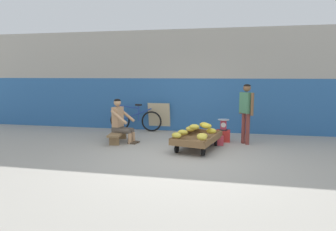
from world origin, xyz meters
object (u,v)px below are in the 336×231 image
vendor_seated (121,121)px  customer_adult (246,107)px  plastic_crate (223,136)px  low_bench (118,134)px  weighing_scale (223,125)px  sign_board (159,117)px  bicycle_near_left (135,120)px  shopping_bag (220,141)px  banana_cart (197,139)px

vendor_seated → customer_adult: (3.20, 0.44, 0.38)m
vendor_seated → plastic_crate: bearing=13.2°
low_bench → weighing_scale: 2.80m
vendor_seated → sign_board: size_ratio=1.29×
bicycle_near_left → customer_adult: size_ratio=1.09×
bicycle_near_left → customer_adult: customer_adult is taller
low_bench → weighing_scale: size_ratio=3.75×
low_bench → bicycle_near_left: 1.54m
customer_adult → shopping_bag: 1.08m
vendor_seated → sign_board: (0.61, 1.78, -0.13)m
low_bench → sign_board: 1.92m
plastic_crate → weighing_scale: bearing=-90.0°
sign_board → shopping_bag: 2.56m
bicycle_near_left → customer_adult: bearing=-18.6°
shopping_bag → customer_adult: bearing=24.2°
plastic_crate → bicycle_near_left: bicycle_near_left is taller
weighing_scale → sign_board: sign_board is taller
shopping_bag → low_bench: bearing=-176.9°
vendor_seated → weighing_scale: bearing=13.2°
vendor_seated → weighing_scale: 2.71m
banana_cart → weighing_scale: 1.16m
low_bench → sign_board: bearing=68.4°
sign_board → shopping_bag: (1.95, -1.63, -0.32)m
weighing_scale → sign_board: size_ratio=0.34×
banana_cart → bicycle_near_left: 2.87m
vendor_seated → plastic_crate: vendor_seated is taller
vendor_seated → shopping_bag: bearing=3.5°
plastic_crate → bicycle_near_left: (-2.73, 0.93, 0.20)m
low_bench → shopping_bag: bearing=3.1°
weighing_scale → customer_adult: 0.77m
plastic_crate → customer_adult: bearing=-17.7°
banana_cart → customer_adult: customer_adult is taller
low_bench → customer_adult: size_ratio=0.74×
bicycle_near_left → low_bench: bearing=-89.6°
vendor_seated → customer_adult: customer_adult is taller
weighing_scale → sign_board: bearing=150.1°
plastic_crate → sign_board: (-2.02, 1.16, 0.29)m
banana_cart → shopping_bag: banana_cart is taller
plastic_crate → customer_adult: customer_adult is taller
customer_adult → bicycle_near_left: bearing=161.4°
bicycle_near_left → shopping_bag: size_ratio=6.92×
low_bench → bicycle_near_left: (-0.01, 1.53, 0.15)m
vendor_seated → bicycle_near_left: vendor_seated is taller
low_bench → vendor_seated: size_ratio=0.99×
low_bench → plastic_crate: 2.79m
banana_cart → sign_board: size_ratio=1.80×
bicycle_near_left → sign_board: sign_board is taller
banana_cart → plastic_crate: banana_cart is taller
plastic_crate → shopping_bag: size_ratio=1.50×
weighing_scale → bicycle_near_left: bearing=161.2°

